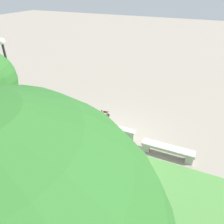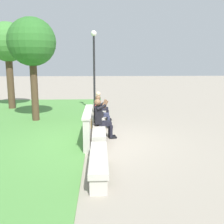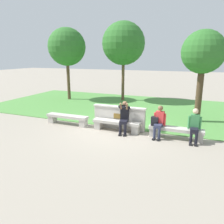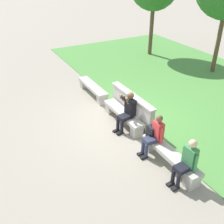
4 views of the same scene
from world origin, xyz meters
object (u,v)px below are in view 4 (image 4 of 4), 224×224
object	(u,v)px
bench_near	(123,115)
bench_mid	(170,157)
person_companion	(187,161)
person_distant	(155,134)
person_photographer	(127,110)
backpack	(151,132)
bench_main	(93,88)

from	to	relation	value
bench_near	bench_mid	xyz separation A→B (m)	(2.46, 0.00, 0.00)
person_companion	bench_mid	bearing A→B (deg)	174.13
bench_mid	bench_near	bearing A→B (deg)	180.00
person_companion	person_distant	bearing A→B (deg)	-180.00
bench_near	person_photographer	xyz separation A→B (m)	(0.38, -0.08, 0.43)
person_distant	person_companion	size ratio (longest dim) A/B	1.00
person_distant	backpack	world-z (taller)	person_distant
bench_near	bench_mid	bearing A→B (deg)	0.00
bench_main	person_distant	size ratio (longest dim) A/B	1.64
bench_main	person_companion	bearing A→B (deg)	-0.68
person_photographer	bench_mid	bearing A→B (deg)	2.10
person_distant	bench_near	bearing A→B (deg)	177.90
bench_main	person_distant	world-z (taller)	person_distant
bench_mid	person_photographer	size ratio (longest dim) A/B	1.56
person_distant	backpack	size ratio (longest dim) A/B	2.94
bench_main	bench_mid	world-z (taller)	same
bench_near	person_distant	bearing A→B (deg)	-2.10
bench_near	person_distant	size ratio (longest dim) A/B	1.64
bench_mid	backpack	size ratio (longest dim) A/B	4.82
person_photographer	backpack	bearing A→B (deg)	1.75
person_photographer	person_distant	bearing A→B (deg)	0.41
bench_near	bench_main	bearing A→B (deg)	180.00
bench_near	backpack	xyz separation A→B (m)	(1.64, -0.04, 0.32)
person_photographer	person_companion	bearing A→B (deg)	0.22
bench_main	bench_near	world-z (taller)	same
bench_near	person_photographer	distance (m)	0.58
bench_near	person_distant	distance (m)	1.85
person_photographer	person_distant	distance (m)	1.44
bench_mid	person_companion	xyz separation A→B (m)	(0.64, -0.07, 0.37)
bench_main	bench_mid	distance (m)	4.92
backpack	person_distant	bearing A→B (deg)	-9.07
person_distant	person_companion	xyz separation A→B (m)	(1.29, 0.00, 0.00)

